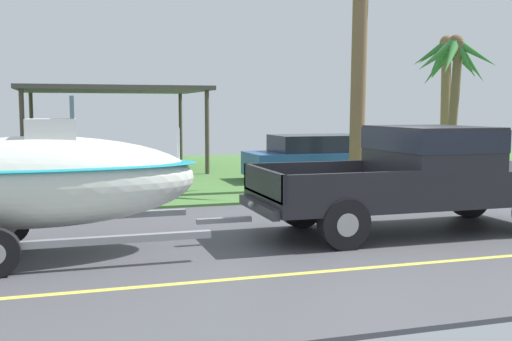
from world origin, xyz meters
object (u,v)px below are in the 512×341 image
at_px(boat_on_trailer, 34,181).
at_px(palm_tree_near_right, 447,69).
at_px(parked_sedan_far, 322,158).
at_px(palm_tree_far_left, 453,67).
at_px(pickup_truck_towing, 428,173).
at_px(carport_awning, 112,91).
at_px(parked_sedan_near, 25,165).

relative_size(boat_on_trailer, palm_tree_near_right, 1.11).
relative_size(parked_sedan_far, palm_tree_far_left, 0.97).
relative_size(pickup_truck_towing, boat_on_trailer, 0.97).
height_order(palm_tree_near_right, palm_tree_far_left, palm_tree_near_right).
xyz_separation_m(carport_awning, palm_tree_near_right, (14.18, 1.28, 1.10)).
distance_m(pickup_truck_towing, parked_sedan_near, 10.64).
bearing_deg(palm_tree_far_left, parked_sedan_near, -172.28).
xyz_separation_m(boat_on_trailer, palm_tree_far_left, (13.77, 9.78, 2.55)).
bearing_deg(boat_on_trailer, carport_awning, 80.87).
distance_m(parked_sedan_near, palm_tree_near_right, 18.05).
bearing_deg(boat_on_trailer, parked_sedan_near, 94.56).
height_order(boat_on_trailer, parked_sedan_near, boat_on_trailer).
bearing_deg(pickup_truck_towing, carport_awning, 110.33).
bearing_deg(parked_sedan_far, boat_on_trailer, -135.88).
xyz_separation_m(pickup_truck_towing, carport_awning, (-4.58, 12.36, 1.72)).
height_order(parked_sedan_near, palm_tree_near_right, palm_tree_near_right).
relative_size(pickup_truck_towing, palm_tree_far_left, 1.19).
bearing_deg(palm_tree_near_right, carport_awning, -174.84).
bearing_deg(carport_awning, palm_tree_far_left, -12.36).
relative_size(boat_on_trailer, parked_sedan_near, 1.27).
height_order(parked_sedan_far, carport_awning, carport_awning).
relative_size(boat_on_trailer, carport_awning, 0.97).
height_order(parked_sedan_near, carport_awning, carport_awning).
xyz_separation_m(pickup_truck_towing, parked_sedan_near, (-7.19, 7.83, -0.36)).
height_order(pickup_truck_towing, boat_on_trailer, boat_on_trailer).
xyz_separation_m(parked_sedan_far, palm_tree_near_right, (8.40, 6.11, 3.18)).
bearing_deg(parked_sedan_near, palm_tree_far_left, 7.72).
height_order(boat_on_trailer, palm_tree_near_right, palm_tree_near_right).
bearing_deg(carport_awning, boat_on_trailer, -99.13).
bearing_deg(pickup_truck_towing, parked_sedan_near, 132.57).
relative_size(pickup_truck_towing, parked_sedan_near, 1.23).
height_order(carport_awning, palm_tree_far_left, palm_tree_far_left).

